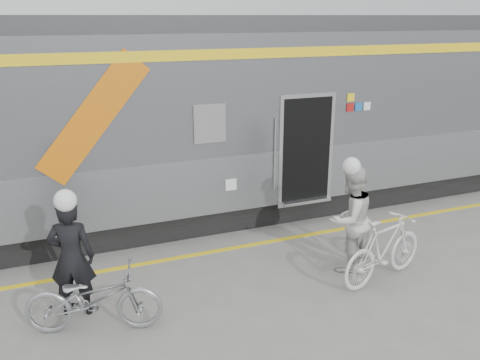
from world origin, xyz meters
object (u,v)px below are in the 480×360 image
bicycle_left (94,299)px  woman (350,219)px  man (72,258)px  bicycle_right (384,249)px

bicycle_left → woman: bearing=-70.3°
bicycle_left → woman: (4.16, 0.23, 0.42)m
man → bicycle_left: (0.20, -0.55, -0.39)m
woman → bicycle_right: bearing=104.0°
man → bicycle_left: bearing=126.6°
bicycle_right → bicycle_left: bearing=71.2°
man → bicycle_left: 0.70m
man → bicycle_right: (4.66, -0.87, -0.33)m
bicycle_left → bicycle_right: size_ratio=1.01×
bicycle_left → woman: 4.19m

